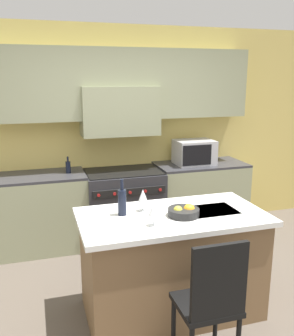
{
  "coord_description": "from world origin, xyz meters",
  "views": [
    {
      "loc": [
        -1.03,
        -2.6,
        2.06
      ],
      "look_at": [
        0.02,
        0.87,
        1.17
      ],
      "focal_mm": 40.0,
      "sensor_mm": 36.0,
      "label": 1
    }
  ],
  "objects_px": {
    "wine_glass_near": "(154,210)",
    "range_stove": "(124,205)",
    "island_chair": "(211,299)",
    "fruit_bowl": "(184,212)",
    "wine_glass_far": "(143,196)",
    "wine_bottle": "(122,201)",
    "microwave": "(194,152)",
    "oil_bottle_on_counter": "(68,167)"
  },
  "relations": [
    {
      "from": "island_chair",
      "to": "fruit_bowl",
      "type": "xyz_separation_m",
      "value": [
        0.06,
        0.67,
        0.4
      ]
    },
    {
      "from": "range_stove",
      "to": "fruit_bowl",
      "type": "distance_m",
      "value": 1.77
    },
    {
      "from": "wine_glass_far",
      "to": "oil_bottle_on_counter",
      "type": "height_order",
      "value": "oil_bottle_on_counter"
    },
    {
      "from": "microwave",
      "to": "oil_bottle_on_counter",
      "type": "distance_m",
      "value": 1.65
    },
    {
      "from": "island_chair",
      "to": "oil_bottle_on_counter",
      "type": "relative_size",
      "value": 5.09
    },
    {
      "from": "microwave",
      "to": "wine_glass_near",
      "type": "relative_size",
      "value": 2.55
    },
    {
      "from": "oil_bottle_on_counter",
      "to": "microwave",
      "type": "bearing_deg",
      "value": -0.17
    },
    {
      "from": "wine_glass_near",
      "to": "fruit_bowl",
      "type": "xyz_separation_m",
      "value": [
        0.31,
        0.13,
        -0.1
      ]
    },
    {
      "from": "range_stove",
      "to": "microwave",
      "type": "xyz_separation_m",
      "value": [
        0.97,
        0.02,
        0.64
      ]
    },
    {
      "from": "wine_bottle",
      "to": "oil_bottle_on_counter",
      "type": "relative_size",
      "value": 1.57
    },
    {
      "from": "microwave",
      "to": "wine_glass_near",
      "type": "distance_m",
      "value": 2.17
    },
    {
      "from": "range_stove",
      "to": "microwave",
      "type": "relative_size",
      "value": 1.91
    },
    {
      "from": "wine_bottle",
      "to": "wine_glass_near",
      "type": "xyz_separation_m",
      "value": [
        0.18,
        -0.3,
        0.01
      ]
    },
    {
      "from": "wine_bottle",
      "to": "fruit_bowl",
      "type": "relative_size",
      "value": 1.18
    },
    {
      "from": "wine_glass_far",
      "to": "oil_bottle_on_counter",
      "type": "bearing_deg",
      "value": 108.46
    },
    {
      "from": "wine_glass_near",
      "to": "range_stove",
      "type": "bearing_deg",
      "value": 84.23
    },
    {
      "from": "island_chair",
      "to": "wine_glass_near",
      "type": "relative_size",
      "value": 5.18
    },
    {
      "from": "wine_glass_far",
      "to": "wine_glass_near",
      "type": "bearing_deg",
      "value": -92.32
    },
    {
      "from": "range_stove",
      "to": "microwave",
      "type": "bearing_deg",
      "value": 1.1
    },
    {
      "from": "range_stove",
      "to": "wine_glass_far",
      "type": "bearing_deg",
      "value": -96.57
    },
    {
      "from": "microwave",
      "to": "range_stove",
      "type": "bearing_deg",
      "value": -178.9
    },
    {
      "from": "microwave",
      "to": "fruit_bowl",
      "type": "relative_size",
      "value": 1.89
    },
    {
      "from": "oil_bottle_on_counter",
      "to": "wine_glass_far",
      "type": "bearing_deg",
      "value": -71.54
    },
    {
      "from": "range_stove",
      "to": "wine_bottle",
      "type": "relative_size",
      "value": 3.05
    },
    {
      "from": "range_stove",
      "to": "oil_bottle_on_counter",
      "type": "relative_size",
      "value": 4.78
    },
    {
      "from": "range_stove",
      "to": "island_chair",
      "type": "height_order",
      "value": "island_chair"
    },
    {
      "from": "range_stove",
      "to": "wine_glass_near",
      "type": "distance_m",
      "value": 1.93
    },
    {
      "from": "wine_glass_near",
      "to": "oil_bottle_on_counter",
      "type": "bearing_deg",
      "value": 104.77
    },
    {
      "from": "island_chair",
      "to": "wine_bottle",
      "type": "xyz_separation_m",
      "value": [
        -0.43,
        0.84,
        0.48
      ]
    },
    {
      "from": "microwave",
      "to": "oil_bottle_on_counter",
      "type": "xyz_separation_m",
      "value": [
        -1.64,
        0.0,
        -0.08
      ]
    },
    {
      "from": "wine_bottle",
      "to": "wine_glass_far",
      "type": "xyz_separation_m",
      "value": [
        0.19,
        0.04,
        0.01
      ]
    },
    {
      "from": "range_stove",
      "to": "wine_bottle",
      "type": "xyz_separation_m",
      "value": [
        -0.36,
        -1.52,
        0.59
      ]
    },
    {
      "from": "wine_glass_far",
      "to": "island_chair",
      "type": "bearing_deg",
      "value": -75.1
    },
    {
      "from": "island_chair",
      "to": "wine_bottle",
      "type": "distance_m",
      "value": 1.06
    },
    {
      "from": "island_chair",
      "to": "wine_glass_near",
      "type": "xyz_separation_m",
      "value": [
        -0.25,
        0.54,
        0.49
      ]
    },
    {
      "from": "wine_glass_near",
      "to": "fruit_bowl",
      "type": "bearing_deg",
      "value": 22.79
    },
    {
      "from": "range_stove",
      "to": "wine_glass_far",
      "type": "distance_m",
      "value": 1.6
    },
    {
      "from": "microwave",
      "to": "wine_glass_far",
      "type": "xyz_separation_m",
      "value": [
        -1.14,
        -1.49,
        -0.03
      ]
    },
    {
      "from": "wine_bottle",
      "to": "fruit_bowl",
      "type": "bearing_deg",
      "value": -19.36
    },
    {
      "from": "microwave",
      "to": "wine_bottle",
      "type": "bearing_deg",
      "value": -131.01
    },
    {
      "from": "wine_glass_near",
      "to": "island_chair",
      "type": "bearing_deg",
      "value": -65.16
    },
    {
      "from": "wine_glass_near",
      "to": "wine_glass_far",
      "type": "bearing_deg",
      "value": 87.68
    }
  ]
}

